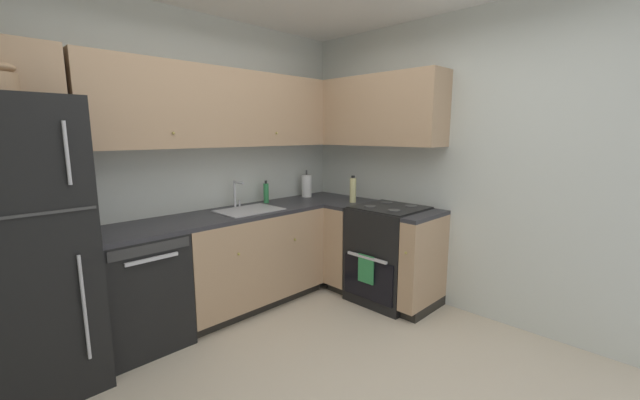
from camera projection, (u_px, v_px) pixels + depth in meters
ground_plane at (328, 395)px, 2.40m from camera, size 3.43×3.46×0.02m
wall_back at (185, 167)px, 3.39m from camera, size 3.53×0.05×2.63m
wall_right at (464, 167)px, 3.38m from camera, size 0.05×3.56×2.63m
refrigerator at (16, 251)px, 2.30m from camera, size 0.75×0.74×1.82m
dishwasher at (138, 290)px, 2.90m from camera, size 0.60×0.63×0.88m
lower_cabinets_back at (249, 259)px, 3.60m from camera, size 1.40×0.62×0.88m
countertop_back at (247, 212)px, 3.52m from camera, size 2.60×0.60×0.03m
lower_cabinets_right at (376, 253)px, 3.79m from camera, size 0.62×1.04×0.88m
countertop_right at (377, 208)px, 3.71m from camera, size 0.60×1.04×0.03m
oven_range at (389, 253)px, 3.70m from camera, size 0.68×0.62×1.06m
upper_cabinets_back at (219, 108)px, 3.35m from camera, size 2.28×0.34×0.67m
upper_cabinets_right at (368, 112)px, 3.82m from camera, size 0.32×1.59×0.67m
sink at (249, 215)px, 3.51m from camera, size 0.55×0.40×0.10m
faucet at (236, 192)px, 3.63m from camera, size 0.07×0.16×0.25m
soap_bottle at (266, 193)px, 3.88m from camera, size 0.05×0.05×0.23m
paper_towel_roll at (307, 186)px, 4.24m from camera, size 0.11×0.11×0.31m
oil_bottle at (353, 190)px, 3.90m from camera, size 0.07×0.07×0.27m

